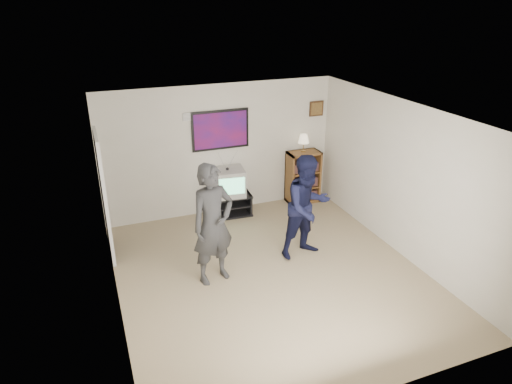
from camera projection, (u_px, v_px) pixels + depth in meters
room_shell at (263, 192)px, 6.81m from camera, size 4.51×5.00×2.51m
media_stand at (229, 205)px, 8.85m from camera, size 0.88×0.53×0.42m
crt_television at (228, 182)px, 8.66m from camera, size 0.68×0.59×0.52m
bookshelf at (303, 177)px, 9.30m from camera, size 0.66×0.37×1.08m
table_lamp at (304, 143)px, 9.05m from camera, size 0.22×0.22×0.35m
person_tall at (213, 224)px, 6.57m from camera, size 0.77×0.61×1.84m
person_short at (307, 207)px, 7.25m from camera, size 0.93×0.78×1.72m
controller_left at (210, 196)px, 6.62m from camera, size 0.05×0.13×0.04m
controller_right at (301, 193)px, 7.45m from camera, size 0.05×0.13×0.04m
poster at (220, 130)px, 8.47m from camera, size 1.10×0.03×0.75m
air_vent at (190, 117)px, 8.17m from camera, size 0.28×0.02×0.14m
small_picture at (316, 109)px, 9.05m from camera, size 0.30×0.03×0.30m
doorway at (103, 198)px, 7.24m from camera, size 0.03×0.85×2.00m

